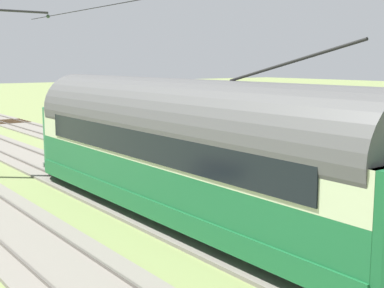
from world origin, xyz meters
The scene contains 6 objects.
ground_plane centered at (0.00, 0.00, 0.00)m, with size 220.00×220.00×0.00m, color olive.
track_streetcar_siding centered at (-4.32, -0.31, 0.05)m, with size 2.80×80.00×0.18m.
track_adjacent_siding centered at (0.00, -0.31, 0.05)m, with size 2.80×80.00×0.18m.
track_third_siding centered at (4.32, -0.31, 0.05)m, with size 2.80×80.00×0.18m.
vintage_streetcar centered at (0.00, -0.97, 2.26)m, with size 2.65×17.38×5.07m.
switch_stand centered at (-5.69, -8.67, 0.70)m, with size 0.50×0.30×1.24m.
Camera 1 is at (8.89, 11.67, 4.78)m, focal length 49.74 mm.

